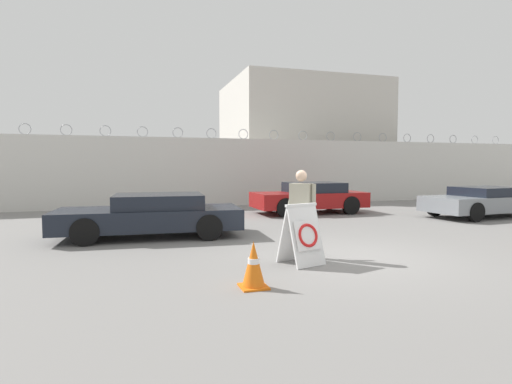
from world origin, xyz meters
TOP-DOWN VIEW (x-y plane):
  - ground_plane at (0.00, 0.00)m, footprint 90.00×90.00m
  - perimeter_wall at (-0.00, 11.15)m, footprint 36.00×0.30m
  - building_block at (6.29, 17.09)m, footprint 9.23×7.60m
  - barricade_sign at (-1.19, -0.26)m, footprint 0.85×0.85m
  - security_guard at (-0.97, 0.31)m, footprint 0.50×0.66m
  - traffic_cone_near at (-2.50, -1.40)m, footprint 0.42×0.42m
  - parked_car_front_coupe at (-3.80, 3.58)m, footprint 4.79×2.15m
  - parked_car_rear_sedan at (2.40, 7.18)m, footprint 4.38×2.02m
  - parked_car_far_side at (7.93, 4.24)m, footprint 4.46×2.19m

SIDE VIEW (x-z plane):
  - ground_plane at x=0.00m, z-range 0.00..0.00m
  - traffic_cone_near at x=-2.50m, z-range 0.00..0.72m
  - parked_car_far_side at x=7.93m, z-range 0.03..1.12m
  - barricade_sign at x=-1.19m, z-range 0.00..1.16m
  - parked_car_front_coupe at x=-3.80m, z-range 0.02..1.15m
  - parked_car_rear_sedan at x=2.40m, z-range 0.02..1.23m
  - security_guard at x=-0.97m, z-range 0.11..1.89m
  - perimeter_wall at x=0.00m, z-range -0.22..3.37m
  - building_block at x=6.29m, z-range 0.00..7.13m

